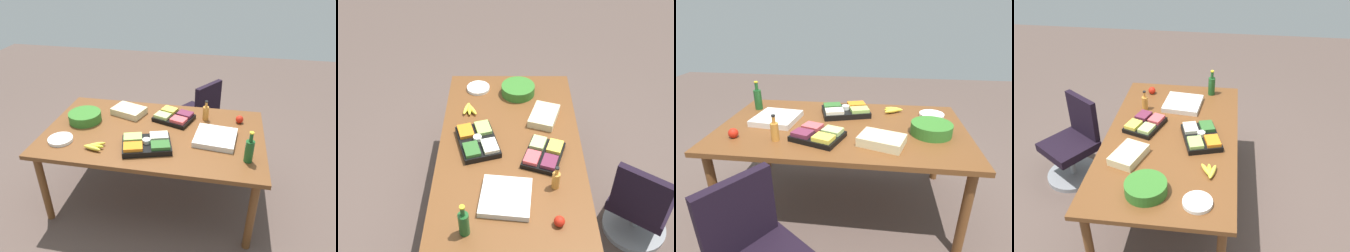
% 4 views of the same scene
% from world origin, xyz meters
% --- Properties ---
extents(ground_plane, '(10.00, 10.00, 0.00)m').
position_xyz_m(ground_plane, '(0.00, 0.00, 0.00)').
color(ground_plane, brown).
extents(conference_table, '(2.05, 1.18, 0.79)m').
position_xyz_m(conference_table, '(0.00, 0.00, 0.72)').
color(conference_table, brown).
rests_on(conference_table, ground).
extents(office_chair, '(0.67, 0.67, 0.90)m').
position_xyz_m(office_chair, '(0.31, 1.09, 0.34)').
color(office_chair, gray).
rests_on(office_chair, ground).
extents(salad_bowl, '(0.34, 0.34, 0.09)m').
position_xyz_m(salad_bowl, '(-0.72, 0.08, 0.84)').
color(salad_bowl, '#337226').
rests_on(salad_bowl, conference_table).
extents(dressing_bottle, '(0.07, 0.07, 0.21)m').
position_xyz_m(dressing_bottle, '(0.46, 0.33, 0.87)').
color(dressing_bottle, orange).
rests_on(dressing_bottle, conference_table).
extents(veggie_tray, '(0.49, 0.41, 0.09)m').
position_xyz_m(veggie_tray, '(-0.00, -0.27, 0.83)').
color(veggie_tray, black).
rests_on(veggie_tray, conference_table).
extents(wine_bottle, '(0.08, 0.08, 0.28)m').
position_xyz_m(wine_bottle, '(0.86, -0.31, 0.90)').
color(wine_bottle, '#1D5322').
rests_on(wine_bottle, conference_table).
extents(pizza_box, '(0.40, 0.40, 0.05)m').
position_xyz_m(pizza_box, '(0.58, -0.04, 0.82)').
color(pizza_box, silver).
rests_on(pizza_box, conference_table).
extents(apple_red, '(0.09, 0.09, 0.08)m').
position_xyz_m(apple_red, '(0.80, 0.33, 0.83)').
color(apple_red, red).
rests_on(apple_red, conference_table).
extents(fruit_platter, '(0.43, 0.38, 0.07)m').
position_xyz_m(fruit_platter, '(0.15, 0.27, 0.82)').
color(fruit_platter, black).
rests_on(fruit_platter, conference_table).
extents(sheet_cake, '(0.37, 0.31, 0.07)m').
position_xyz_m(sheet_cake, '(-0.33, 0.30, 0.83)').
color(sheet_cake, beige).
rests_on(sheet_cake, conference_table).
extents(banana_bunch, '(0.18, 0.15, 0.04)m').
position_xyz_m(banana_bunch, '(-0.44, -0.37, 0.82)').
color(banana_bunch, yellow).
rests_on(banana_bunch, conference_table).
extents(paper_plate_stack, '(0.24, 0.24, 0.03)m').
position_xyz_m(paper_plate_stack, '(-0.79, -0.31, 0.81)').
color(paper_plate_stack, white).
rests_on(paper_plate_stack, conference_table).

